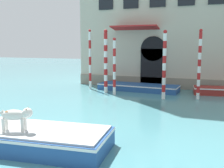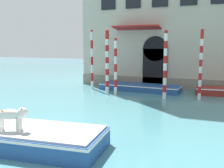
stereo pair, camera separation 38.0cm
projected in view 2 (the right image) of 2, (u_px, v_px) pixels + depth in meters
The scene contains 8 objects.
boat_foreground at pixel (14, 135), 8.83m from camera, with size 6.36×2.66×0.68m.
dog_on_deck at pixel (12, 115), 8.28m from camera, with size 1.13×0.58×0.78m.
boat_moored_near_palazzo at pixel (140, 87), 19.71m from camera, with size 6.14×2.25×0.48m.
mooring_pole_0 at pixel (116, 66), 17.87m from camera, with size 0.21×0.21×3.89m.
mooring_pole_1 at pixel (107, 61), 18.65m from camera, with size 0.27×0.27×4.49m.
mooring_pole_2 at pixel (92, 59), 20.23m from camera, with size 0.20×0.20×4.58m.
mooring_pole_3 at pixel (165, 65), 16.23m from camera, with size 0.24×0.24×4.32m.
mooring_pole_4 at pixel (201, 65), 16.10m from camera, with size 0.20×0.20×4.37m.
Camera 2 is at (5.14, -0.78, 3.35)m, focal length 42.00 mm.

